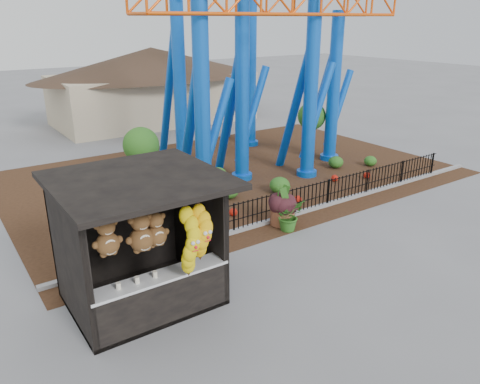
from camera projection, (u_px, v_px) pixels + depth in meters
ground at (274, 283)px, 11.75m from camera, size 120.00×120.00×0.00m
mulch_bed at (231, 174)px, 20.06m from camera, size 18.00×12.00×0.02m
curb at (311, 209)px, 16.17m from camera, size 18.00×0.18×0.12m
prize_booth at (144, 246)px, 10.31m from camera, size 3.50×3.40×3.12m
picket_fence at (331, 192)px, 16.50m from camera, size 12.20×0.06×1.00m
roller_coaster at (251, 14)px, 18.58m from camera, size 11.00×6.37×10.82m
terracotta_planter at (282, 216)px, 15.05m from camera, size 1.03×1.03×0.59m
planter_foliage at (283, 198)px, 14.83m from camera, size 0.70×0.70×0.64m
potted_plant at (289, 215)px, 14.56m from camera, size 0.98×0.87×1.01m
landscaping at (281, 177)px, 18.78m from camera, size 8.69×4.19×0.62m
pavilion at (152, 73)px, 29.33m from camera, size 15.00×15.00×4.80m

